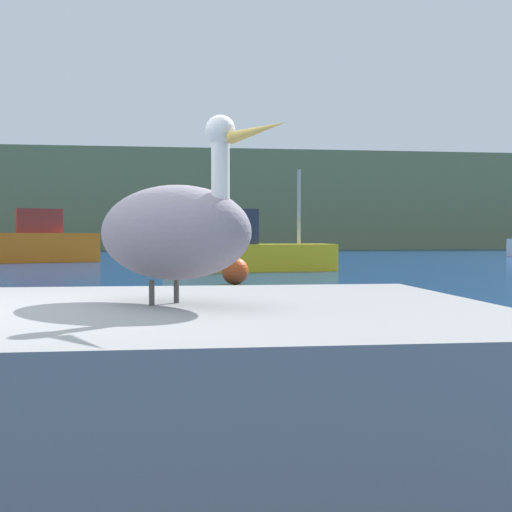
# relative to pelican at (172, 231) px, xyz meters

# --- Properties ---
(hillside_backdrop) EXTENTS (140.00, 14.89, 9.65)m
(hillside_backdrop) POSITION_rel_pelican_xyz_m (-1.01, 62.43, 3.61)
(hillside_backdrop) COLOR #6B7A51
(hillside_backdrop) RESTS_ON ground
(pier_dock) EXTENTS (3.50, 2.64, 0.82)m
(pier_dock) POSITION_rel_pelican_xyz_m (-0.01, 0.01, -0.81)
(pier_dock) COLOR gray
(pier_dock) RESTS_ON ground
(pelican) EXTENTS (1.09, 1.23, 0.96)m
(pelican) POSITION_rel_pelican_xyz_m (0.00, 0.00, 0.00)
(pelican) COLOR gray
(pelican) RESTS_ON pier_dock
(fishing_boat_orange) EXTENTS (7.43, 4.37, 4.55)m
(fishing_boat_orange) POSITION_rel_pelican_xyz_m (-7.56, 27.29, -0.32)
(fishing_boat_orange) COLOR orange
(fishing_boat_orange) RESTS_ON ground
(fishing_boat_yellow) EXTENTS (6.18, 2.30, 3.63)m
(fishing_boat_yellow) POSITION_rel_pelican_xyz_m (2.17, 18.28, -0.45)
(fishing_boat_yellow) COLOR yellow
(fishing_boat_yellow) RESTS_ON ground
(mooring_buoy) EXTENTS (0.68, 0.68, 0.68)m
(mooring_buoy) POSITION_rel_pelican_xyz_m (1.35, 12.08, -0.88)
(mooring_buoy) COLOR #E54C19
(mooring_buoy) RESTS_ON ground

